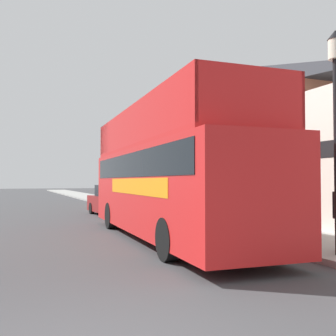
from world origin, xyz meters
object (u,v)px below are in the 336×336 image
tour_bus (166,181)px  pedestrian_third (291,199)px  parked_car_ahead_of_bus (114,201)px  lamp_post_second (182,136)px  lamp_post_nearest (336,100)px

tour_bus → pedestrian_third: 3.81m
pedestrian_third → parked_car_ahead_of_bus: bearing=104.9°
tour_bus → lamp_post_second: (2.30, 3.96, 1.91)m
lamp_post_second → parked_car_ahead_of_bus: bearing=110.2°
parked_car_ahead_of_bus → pedestrian_third: pedestrian_third is taller
tour_bus → lamp_post_nearest: 5.42m
tour_bus → lamp_post_second: size_ratio=2.04×
tour_bus → lamp_post_nearest: (2.33, -4.54, 1.82)m
tour_bus → parked_car_ahead_of_bus: tour_bus is taller
lamp_post_nearest → lamp_post_second: size_ratio=0.97×
pedestrian_third → lamp_post_second: size_ratio=0.35×
lamp_post_second → tour_bus: bearing=-120.2°
pedestrian_third → lamp_post_nearest: 3.79m
parked_car_ahead_of_bus → lamp_post_nearest: (1.78, -13.26, 2.88)m
tour_bus → lamp_post_second: bearing=61.9°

